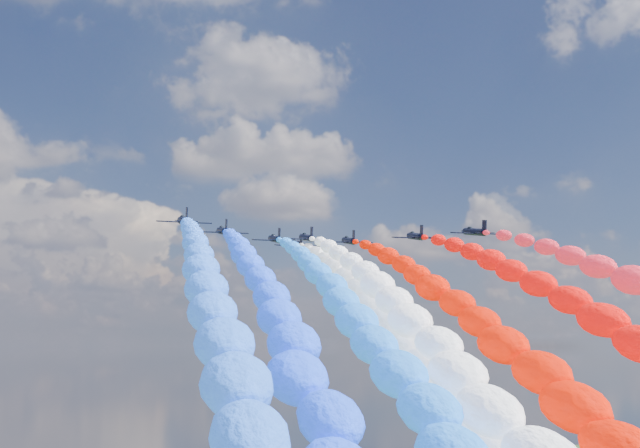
{
  "coord_description": "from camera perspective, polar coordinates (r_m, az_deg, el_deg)",
  "views": [
    {
      "loc": [
        -34.05,
        -148.15,
        71.85
      ],
      "look_at": [
        0.0,
        4.0,
        96.02
      ],
      "focal_mm": 44.51,
      "sensor_mm": 36.0,
      "label": 1
    }
  ],
  "objects": [
    {
      "name": "trail_4",
      "position": [
        119.54,
        3.19,
        -6.72
      ],
      "size": [
        6.09,
        103.09,
        39.98
      ],
      "primitive_type": null,
      "color": "white"
    },
    {
      "name": "trail_1",
      "position": [
        99.62,
        -4.1,
        -6.29
      ],
      "size": [
        6.09,
        103.09,
        39.98
      ],
      "primitive_type": null,
      "color": "#1E4BFF"
    },
    {
      "name": "trail_5",
      "position": [
        115.16,
        9.0,
        -6.55
      ],
      "size": [
        6.09,
        103.09,
        39.98
      ],
      "primitive_type": null,
      "color": "red"
    },
    {
      "name": "trail_2",
      "position": [
        110.81,
        1.24,
        -6.57
      ],
      "size": [
        6.09,
        103.09,
        39.98
      ],
      "primitive_type": null,
      "color": "blue"
    },
    {
      "name": "trail_3",
      "position": [
        109.43,
        4.75,
        -6.51
      ],
      "size": [
        6.09,
        103.09,
        39.98
      ],
      "primitive_type": null,
      "color": "white"
    },
    {
      "name": "jet_1",
      "position": [
        154.57,
        -7.0,
        -0.5
      ],
      "size": [
        10.04,
        13.43,
        4.88
      ],
      "primitive_type": null,
      "rotation": [
        0.17,
        0.0,
        0.04
      ],
      "color": "black"
    },
    {
      "name": "trail_0",
      "position": [
        87.5,
        -8.27,
        -5.88
      ],
      "size": [
        6.09,
        103.09,
        39.98
      ],
      "primitive_type": null,
      "color": "blue"
    },
    {
      "name": "jet_0",
      "position": [
        142.86,
        -9.78,
        0.24
      ],
      "size": [
        10.34,
        13.64,
        4.88
      ],
      "primitive_type": null,
      "rotation": [
        0.17,
        0.0,
        0.06
      ],
      "color": "black"
    },
    {
      "name": "jet_5",
      "position": [
        167.79,
        2.09,
        -1.21
      ],
      "size": [
        10.03,
        13.43,
        4.88
      ],
      "primitive_type": null,
      "rotation": [
        0.17,
        0.0,
        -0.04
      ],
      "color": "black"
    },
    {
      "name": "jet_7",
      "position": [
        157.6,
        11.06,
        -0.56
      ],
      "size": [
        9.66,
        13.16,
        4.88
      ],
      "primitive_type": null,
      "rotation": [
        0.17,
        0.0,
        0.01
      ],
      "color": "black"
    },
    {
      "name": "jet_3",
      "position": [
        163.04,
        -0.97,
        -1.0
      ],
      "size": [
        9.78,
        13.25,
        4.88
      ],
      "primitive_type": null,
      "rotation": [
        0.17,
        0.0,
        0.02
      ],
      "color": "black"
    },
    {
      "name": "jet_2",
      "position": [
        165.0,
        -3.26,
        -1.08
      ],
      "size": [
        9.86,
        13.3,
        4.88
      ],
      "primitive_type": null,
      "rotation": [
        0.17,
        0.0,
        0.03
      ],
      "color": "black"
    },
    {
      "name": "trail_6",
      "position": [
        111.38,
        16.35,
        -6.23
      ],
      "size": [
        6.09,
        103.09,
        39.98
      ],
      "primitive_type": null,
      "color": "red"
    },
    {
      "name": "jet_6",
      "position": [
        162.08,
        6.88,
        -0.89
      ],
      "size": [
        10.36,
        13.66,
        4.88
      ],
      "primitive_type": null,
      "rotation": [
        0.17,
        0.0,
        -0.07
      ],
      "color": "black"
    },
    {
      "name": "jet_4",
      "position": [
        173.31,
        -1.71,
        -1.46
      ],
      "size": [
        9.94,
        13.36,
        4.88
      ],
      "primitive_type": null,
      "rotation": [
        0.17,
        0.0,
        0.03
      ],
      "color": "black"
    }
  ]
}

